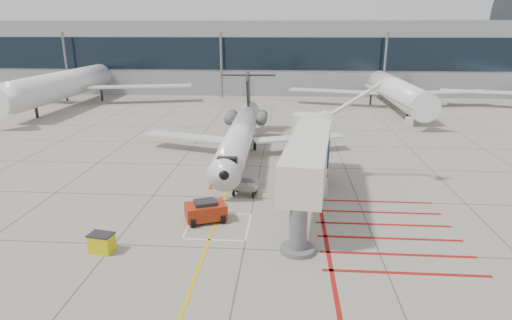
# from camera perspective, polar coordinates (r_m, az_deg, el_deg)

# --- Properties ---
(ground_plane) EXTENTS (260.00, 260.00, 0.00)m
(ground_plane) POSITION_cam_1_polar(r_m,az_deg,el_deg) (29.66, -0.85, -8.05)
(ground_plane) COLOR gray
(ground_plane) RESTS_ON ground
(regional_jet) EXTENTS (22.50, 28.21, 7.33)m
(regional_jet) POSITION_cam_1_polar(r_m,az_deg,el_deg) (40.93, -2.48, 4.49)
(regional_jet) COLOR silver
(regional_jet) RESTS_ON ground_plane
(jet_bridge) EXTENTS (10.63, 18.79, 7.15)m
(jet_bridge) POSITION_cam_1_polar(r_m,az_deg,el_deg) (30.19, 6.96, -0.43)
(jet_bridge) COLOR silver
(jet_bridge) RESTS_ON ground_plane
(pushback_tug) EXTENTS (3.13, 2.56, 1.57)m
(pushback_tug) POSITION_cam_1_polar(r_m,az_deg,el_deg) (29.47, -6.72, -6.68)
(pushback_tug) COLOR #99280E
(pushback_tug) RESTS_ON ground_plane
(spill_bin) EXTENTS (1.48, 1.12, 1.17)m
(spill_bin) POSITION_cam_1_polar(r_m,az_deg,el_deg) (27.13, -19.88, -10.33)
(spill_bin) COLOR #CAB90B
(spill_bin) RESTS_ON ground_plane
(baggage_cart) EXTENTS (2.17, 1.56, 1.26)m
(baggage_cart) POSITION_cam_1_polar(r_m,az_deg,el_deg) (33.79, -1.51, -3.66)
(baggage_cart) COLOR slate
(baggage_cart) RESTS_ON ground_plane
(ground_power_unit) EXTENTS (2.46, 1.75, 1.76)m
(ground_power_unit) POSITION_cam_1_polar(r_m,az_deg,el_deg) (33.98, 7.45, -3.23)
(ground_power_unit) COLOR #BCB8B2
(ground_power_unit) RESTS_ON ground_plane
(cone_nose) EXTENTS (0.35, 0.35, 0.48)m
(cone_nose) POSITION_cam_1_polar(r_m,az_deg,el_deg) (35.30, -6.14, -3.49)
(cone_nose) COLOR #E4460C
(cone_nose) RESTS_ON ground_plane
(cone_side) EXTENTS (0.34, 0.34, 0.47)m
(cone_side) POSITION_cam_1_polar(r_m,az_deg,el_deg) (35.91, -1.25, -3.05)
(cone_side) COLOR #E9520C
(cone_side) RESTS_ON ground_plane
(terminal_building) EXTENTS (180.00, 28.00, 14.00)m
(terminal_building) POSITION_cam_1_polar(r_m,az_deg,el_deg) (97.19, 8.91, 13.65)
(terminal_building) COLOR gray
(terminal_building) RESTS_ON ground_plane
(terminal_glass_band) EXTENTS (180.00, 0.10, 6.00)m
(terminal_glass_band) POSITION_cam_1_polar(r_m,az_deg,el_deg) (83.16, 9.70, 13.74)
(terminal_glass_band) COLOR black
(terminal_glass_band) RESTS_ON ground_plane
(bg_aircraft_b) EXTENTS (39.54, 43.94, 13.18)m
(bg_aircraft_b) POSITION_cam_1_polar(r_m,az_deg,el_deg) (81.69, -23.04, 11.60)
(bg_aircraft_b) COLOR silver
(bg_aircraft_b) RESTS_ON ground_plane
(bg_aircraft_c) EXTENTS (33.70, 37.45, 11.23)m
(bg_aircraft_c) POSITION_cam_1_polar(r_m,az_deg,el_deg) (75.06, 17.71, 11.02)
(bg_aircraft_c) COLOR silver
(bg_aircraft_c) RESTS_ON ground_plane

